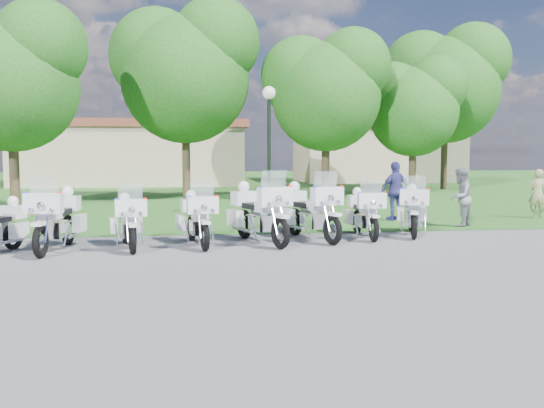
{
  "coord_description": "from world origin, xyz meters",
  "views": [
    {
      "loc": [
        -1.94,
        -12.65,
        2.18
      ],
      "look_at": [
        -0.2,
        1.2,
        0.95
      ],
      "focal_mm": 40.0,
      "sensor_mm": 36.0,
      "label": 1
    }
  ],
  "objects": [
    {
      "name": "grass_lawn",
      "position": [
        0.0,
        27.0,
        0.0
      ],
      "size": [
        100.0,
        48.0,
        0.01
      ],
      "primitive_type": "cube",
      "color": "#28561B",
      "rests_on": "ground"
    },
    {
      "name": "motorcycle_6",
      "position": [
        2.28,
        2.19,
        0.62
      ],
      "size": [
        0.74,
        2.22,
        1.49
      ],
      "rotation": [
        0.0,
        0.0,
        3.13
      ],
      "color": "black",
      "rests_on": "ground"
    },
    {
      "name": "building_west",
      "position": [
        -6.0,
        28.0,
        2.07
      ],
      "size": [
        14.56,
        8.32,
        4.1
      ],
      "color": "tan",
      "rests_on": "ground"
    },
    {
      "name": "tree_2",
      "position": [
        3.86,
        14.38,
        5.06
      ],
      "size": [
        5.74,
        4.9,
        7.65
      ],
      "color": "#38281C",
      "rests_on": "ground"
    },
    {
      "name": "bystander_b",
      "position": [
        5.59,
        3.86,
        0.84
      ],
      "size": [
        1.02,
        1.04,
        1.68
      ],
      "primitive_type": "imported",
      "rotation": [
        0.0,
        0.0,
        -2.3
      ],
      "color": "gray",
      "rests_on": "ground"
    },
    {
      "name": "motorcycle_2",
      "position": [
        -3.47,
        1.13,
        0.61
      ],
      "size": [
        1.0,
        2.16,
        1.47
      ],
      "rotation": [
        0.0,
        0.0,
        3.35
      ],
      "color": "black",
      "rests_on": "ground"
    },
    {
      "name": "motorcycle_5",
      "position": [
        0.83,
        1.95,
        0.71
      ],
      "size": [
        1.36,
        2.44,
        1.71
      ],
      "rotation": [
        0.0,
        0.0,
        3.48
      ],
      "color": "black",
      "rests_on": "ground"
    },
    {
      "name": "motorcycle_3",
      "position": [
        -1.93,
        1.36,
        0.63
      ],
      "size": [
        0.99,
        2.22,
        1.5
      ],
      "rotation": [
        0.0,
        0.0,
        3.33
      ],
      "color": "black",
      "rests_on": "ground"
    },
    {
      "name": "tree_0",
      "position": [
        -8.62,
        10.68,
        5.04
      ],
      "size": [
        5.71,
        4.88,
        7.62
      ],
      "color": "#38281C",
      "rests_on": "ground"
    },
    {
      "name": "motorcycle_7",
      "position": [
        3.67,
        2.48,
        0.66
      ],
      "size": [
        1.21,
        2.26,
        1.57
      ],
      "rotation": [
        0.0,
        0.0,
        2.83
      ],
      "color": "black",
      "rests_on": "ground"
    },
    {
      "name": "bystander_c",
      "position": [
        4.24,
        5.55,
        0.92
      ],
      "size": [
        1.17,
        0.76,
        1.84
      ],
      "primitive_type": "imported",
      "rotation": [
        0.0,
        0.0,
        3.46
      ],
      "color": "#393784",
      "rests_on": "ground"
    },
    {
      "name": "tree_4",
      "position": [
        11.96,
        20.24,
        6.13
      ],
      "size": [
        6.94,
        5.93,
        9.26
      ],
      "color": "#38281C",
      "rests_on": "ground"
    },
    {
      "name": "ground",
      "position": [
        0.0,
        0.0,
        0.0
      ],
      "size": [
        100.0,
        100.0,
        0.0
      ],
      "primitive_type": "plane",
      "color": "#5D5D62",
      "rests_on": "ground"
    },
    {
      "name": "motorcycle_1",
      "position": [
        -4.98,
        1.02,
        0.7
      ],
      "size": [
        0.97,
        2.5,
        1.68
      ],
      "rotation": [
        0.0,
        0.0,
        3.04
      ],
      "color": "black",
      "rests_on": "ground"
    },
    {
      "name": "building_east",
      "position": [
        11.0,
        30.0,
        2.07
      ],
      "size": [
        11.44,
        7.28,
        4.1
      ],
      "color": "tan",
      "rests_on": "ground"
    },
    {
      "name": "motorcycle_4",
      "position": [
        -0.48,
        1.55,
        0.73
      ],
      "size": [
        1.43,
        2.48,
        1.75
      ],
      "rotation": [
        0.0,
        0.0,
        3.51
      ],
      "color": "black",
      "rests_on": "ground"
    },
    {
      "name": "tree_3",
      "position": [
        8.56,
        16.0,
        4.48
      ],
      "size": [
        5.08,
        4.33,
        6.77
      ],
      "color": "#38281C",
      "rests_on": "ground"
    },
    {
      "name": "tree_1",
      "position": [
        -2.42,
        15.07,
        5.92
      ],
      "size": [
        6.71,
        5.72,
        8.94
      ],
      "color": "#38281C",
      "rests_on": "ground"
    },
    {
      "name": "bystander_a",
      "position": [
        9.04,
        5.67,
        0.79
      ],
      "size": [
        0.68,
        0.59,
        1.59
      ],
      "primitive_type": "imported",
      "rotation": [
        0.0,
        0.0,
        2.71
      ],
      "color": "tan",
      "rests_on": "ground"
    },
    {
      "name": "lamp_post",
      "position": [
        0.49,
        7.49,
        3.25
      ],
      "size": [
        0.44,
        0.44,
        4.31
      ],
      "color": "black",
      "rests_on": "ground"
    }
  ]
}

